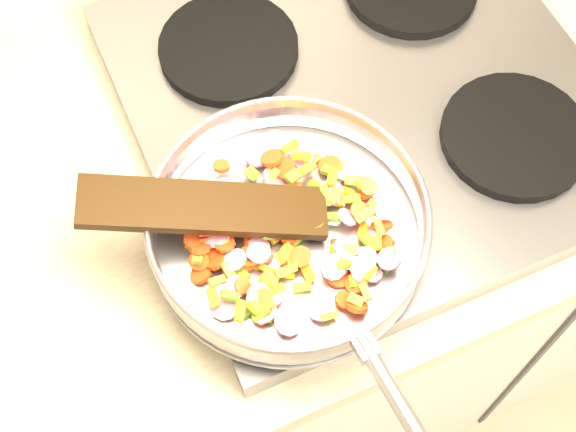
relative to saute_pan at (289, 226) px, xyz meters
name	(u,v)px	position (x,y,z in m)	size (l,w,h in m)	color
cooktop	(365,103)	(0.18, 0.16, -0.07)	(0.60, 0.60, 0.04)	#939399
grate_fl	(315,215)	(0.04, 0.02, -0.04)	(0.19, 0.19, 0.02)	black
grate_fr	(515,136)	(0.32, 0.02, -0.04)	(0.19, 0.19, 0.02)	black
grate_bl	(229,48)	(0.04, 0.30, -0.04)	(0.19, 0.19, 0.02)	black
saute_pan	(289,226)	(0.00, 0.00, 0.00)	(0.37, 0.53, 0.06)	#9E9EA5
vegetable_heap	(287,234)	(0.00, 0.00, -0.01)	(0.25, 0.26, 0.05)	olive
wooden_spatula	(205,207)	(-0.08, 0.05, 0.02)	(0.28, 0.06, 0.01)	black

